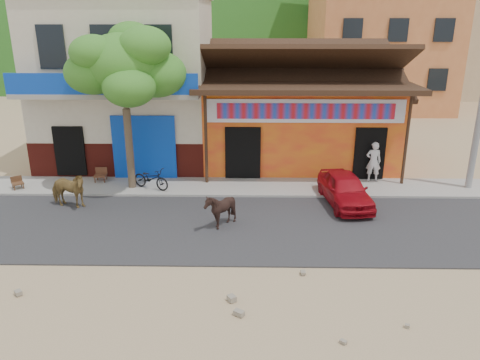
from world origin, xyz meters
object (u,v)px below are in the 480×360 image
(cow_tan, at_px, (68,190))
(scooter, at_px, (151,178))
(pedestrian, at_px, (373,162))
(cafe_chair_right, at_px, (17,178))
(cafe_chair_left, at_px, (100,169))
(red_car, at_px, (345,189))
(tree, at_px, (126,109))
(cow_dark, at_px, (220,210))

(cow_tan, distance_m, scooter, 3.02)
(pedestrian, relative_size, cafe_chair_right, 1.86)
(pedestrian, bearing_deg, cafe_chair_left, 7.25)
(scooter, bearing_deg, red_car, -74.12)
(red_car, xyz_separation_m, cafe_chair_left, (-9.18, 2.02, 0.01))
(scooter, xyz_separation_m, cafe_chair_left, (-2.17, 0.80, 0.08))
(tree, xyz_separation_m, scooter, (0.77, -0.17, -2.60))
(cow_tan, distance_m, cafe_chair_left, 2.50)
(cafe_chair_right, bearing_deg, pedestrian, -31.94)
(scooter, distance_m, cafe_chair_right, 5.04)
(cafe_chair_right, bearing_deg, tree, -33.40)
(cow_tan, distance_m, red_car, 9.54)
(cow_tan, xyz_separation_m, pedestrian, (11.06, 2.74, 0.24))
(cafe_chair_left, bearing_deg, pedestrian, -1.79)
(cafe_chair_right, bearing_deg, scooter, -35.79)
(cow_dark, distance_m, cafe_chair_left, 6.37)
(cow_dark, xyz_separation_m, cafe_chair_right, (-7.84, 3.11, -0.08))
(cow_dark, xyz_separation_m, red_car, (4.22, 1.98, -0.03))
(cafe_chair_right, bearing_deg, cow_tan, -68.93)
(pedestrian, bearing_deg, scooter, 12.94)
(cafe_chair_right, bearing_deg, cow_dark, -58.45)
(tree, relative_size, scooter, 3.89)
(tree, bearing_deg, cow_dark, -43.38)
(red_car, height_order, cafe_chair_right, red_car)
(cow_tan, xyz_separation_m, red_car, (9.53, 0.46, -0.07))
(scooter, distance_m, cafe_chair_left, 2.31)
(red_car, xyz_separation_m, pedestrian, (1.53, 2.29, 0.31))
(scooter, height_order, cafe_chair_left, cafe_chair_left)
(cow_tan, relative_size, cafe_chair_left, 1.53)
(scooter, relative_size, pedestrian, 0.97)
(scooter, xyz_separation_m, cafe_chair_right, (-5.04, -0.09, 0.02))
(pedestrian, relative_size, cafe_chair_left, 1.62)
(scooter, distance_m, pedestrian, 8.62)
(cow_dark, bearing_deg, cafe_chair_left, -136.50)
(cow_tan, bearing_deg, red_car, -72.64)
(red_car, height_order, pedestrian, pedestrian)
(tree, distance_m, scooter, 2.71)
(pedestrian, bearing_deg, tree, 11.36)
(tree, distance_m, cafe_chair_left, 2.95)
(cafe_chair_left, xyz_separation_m, cafe_chair_right, (-2.87, -0.89, -0.06))
(cow_tan, height_order, red_car, cow_tan)
(red_car, distance_m, cafe_chair_right, 12.11)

